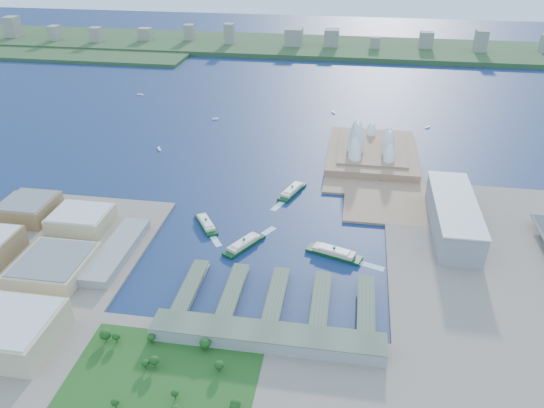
% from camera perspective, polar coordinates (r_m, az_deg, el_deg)
% --- Properties ---
extents(ground, '(3000.00, 3000.00, 0.00)m').
position_cam_1_polar(ground, '(574.63, 0.21, -5.51)').
color(ground, '#0F1B48').
rests_on(ground, ground).
extents(west_land, '(220.00, 390.00, 3.00)m').
position_cam_1_polar(west_land, '(583.67, -26.90, -8.38)').
color(west_land, gray).
rests_on(west_land, ground).
extents(east_land, '(240.00, 500.00, 3.00)m').
position_cam_1_polar(east_land, '(554.77, 25.04, -9.97)').
color(east_land, gray).
rests_on(east_land, ground).
extents(peninsula, '(135.00, 220.00, 3.00)m').
position_cam_1_polar(peninsula, '(797.62, 10.82, 4.49)').
color(peninsula, '#967052').
rests_on(peninsula, ground).
extents(far_shore, '(2200.00, 260.00, 12.00)m').
position_cam_1_polar(far_shore, '(1484.62, 6.30, 16.40)').
color(far_shore, '#2D4926').
rests_on(far_shore, ground).
extents(opera_house, '(134.00, 180.00, 58.00)m').
position_cam_1_polar(opera_house, '(804.19, 10.83, 7.06)').
color(opera_house, white).
rests_on(opera_house, peninsula).
extents(toaster_building, '(45.00, 155.00, 35.00)m').
position_cam_1_polar(toaster_building, '(639.02, 18.93, -1.24)').
color(toaster_building, gray).
rests_on(toaster_building, east_land).
extents(west_buildings, '(200.00, 280.00, 27.00)m').
position_cam_1_polar(west_buildings, '(598.18, -25.43, -5.29)').
color(west_buildings, olive).
rests_on(west_buildings, west_land).
extents(ferry_wharves, '(184.00, 90.00, 9.30)m').
position_cam_1_polar(ferry_wharves, '(510.67, 0.47, -9.93)').
color(ferry_wharves, '#45533E').
rests_on(ferry_wharves, ground).
extents(terminal_building, '(200.00, 28.00, 12.00)m').
position_cam_1_polar(terminal_building, '(462.96, -0.55, -14.13)').
color(terminal_building, gray).
rests_on(terminal_building, south_land).
extents(park, '(150.00, 110.00, 16.00)m').
position_cam_1_polar(park, '(440.11, -11.96, -17.44)').
color(park, '#194714').
rests_on(park, south_land).
extents(far_skyline, '(1900.00, 140.00, 55.00)m').
position_cam_1_polar(far_skyline, '(1458.18, 6.33, 17.52)').
color(far_skyline, gray).
rests_on(far_skyline, far_shore).
extents(ferry_a, '(39.12, 51.00, 9.84)m').
position_cam_1_polar(ferry_a, '(628.03, -7.12, -1.95)').
color(ferry_a, '#0D3419').
rests_on(ferry_a, ground).
extents(ferry_b, '(33.21, 59.18, 10.89)m').
position_cam_1_polar(ferry_b, '(695.88, 2.19, 1.59)').
color(ferry_b, '#0D3419').
rests_on(ferry_b, ground).
extents(ferry_c, '(41.24, 56.68, 10.80)m').
position_cam_1_polar(ferry_c, '(586.02, -3.02, -4.16)').
color(ferry_c, '#0D3419').
rests_on(ferry_c, ground).
extents(ferry_d, '(62.28, 33.65, 11.44)m').
position_cam_1_polar(ferry_d, '(574.60, 6.69, -5.05)').
color(ferry_d, '#0D3419').
rests_on(ferry_d, ground).
extents(boat_a, '(10.43, 14.21, 2.77)m').
position_cam_1_polar(boat_a, '(847.09, -12.05, 5.84)').
color(boat_a, white).
rests_on(boat_a, ground).
extents(boat_b, '(11.70, 6.76, 2.99)m').
position_cam_1_polar(boat_b, '(961.16, -6.11, 9.13)').
color(boat_b, white).
rests_on(boat_b, ground).
extents(boat_c, '(9.56, 11.77, 2.67)m').
position_cam_1_polar(boat_c, '(954.41, 16.40, 7.94)').
color(boat_c, white).
rests_on(boat_c, ground).
extents(boat_d, '(14.45, 7.07, 2.39)m').
position_cam_1_polar(boat_d, '(1123.18, -13.95, 11.37)').
color(boat_d, white).
rests_on(boat_d, ground).
extents(boat_e, '(8.06, 11.22, 2.66)m').
position_cam_1_polar(boat_e, '(993.76, 6.63, 9.76)').
color(boat_e, white).
rests_on(boat_e, ground).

